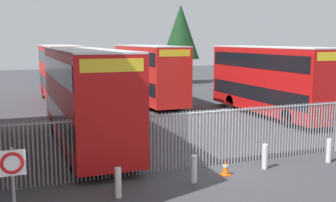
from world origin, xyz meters
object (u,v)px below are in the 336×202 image
Objects in this scene: double_decker_bus_behind_fence_right at (149,72)px; bollard_near_left at (118,183)px; double_decker_bus_behind_fence_left at (271,78)px; bollard_far_right at (329,151)px; bollard_center_front at (194,169)px; double_decker_bus_near_gate at (85,94)px; traffic_cone_by_gate at (225,167)px; double_decker_bus_far_back at (61,71)px; speed_limit_sign_post at (13,174)px; bollard_near_right at (265,156)px.

bollard_near_left is (-7.01, -18.12, -1.95)m from double_decker_bus_behind_fence_right.
bollard_far_right is (-3.79, -9.50, -1.95)m from double_decker_bus_behind_fence_left.
bollard_near_left is at bearing -171.60° from bollard_center_front.
bollard_far_right is (8.53, -6.02, -1.95)m from double_decker_bus_near_gate.
bollard_far_right is at bearing -0.83° from traffic_cone_by_gate.
double_decker_bus_near_gate is 13.34m from double_decker_bus_behind_fence_right.
double_decker_bus_far_back is 11.38× the size of bollard_center_front.
speed_limit_sign_post is (-3.00, -2.19, 1.30)m from bollard_near_left.
bollard_near_left is 5.94m from bollard_near_right.
double_decker_bus_behind_fence_left is 10.41m from bollard_far_right.
double_decker_bus_near_gate reaches higher than bollard_center_front.
bollard_near_right is 9.47m from speed_limit_sign_post.
double_decker_bus_near_gate reaches higher than bollard_near_left.
double_decker_bus_near_gate and double_decker_bus_far_back have the same top height.
traffic_cone_by_gate is at bearing -131.64° from double_decker_bus_behind_fence_left.
double_decker_bus_near_gate is at bearing 123.43° from traffic_cone_by_gate.
speed_limit_sign_post reaches higher than traffic_cone_by_gate.
bollard_near_left is at bearing -175.82° from bollard_far_right.
double_decker_bus_near_gate is at bearing 88.34° from bollard_near_left.
speed_limit_sign_post is (-10.01, -20.31, -0.65)m from double_decker_bus_behind_fence_right.
bollard_near_left is (-0.19, -6.66, -1.95)m from double_decker_bus_near_gate.
bollard_near_left is (-12.51, -10.14, -1.95)m from double_decker_bus_behind_fence_left.
double_decker_bus_behind_fence_right is 17.68m from bollard_far_right.
bollard_near_right is at bearing 175.88° from bollard_far_right.
traffic_cone_by_gate is at bearing 179.17° from bollard_far_right.
bollard_center_front is 1.00× the size of bollard_far_right.
double_decker_bus_near_gate is 9.43m from speed_limit_sign_post.
double_decker_bus_behind_fence_right is at bearing 86.25° from bollard_near_right.
double_decker_bus_far_back is 23.55m from speed_limit_sign_post.
bollard_center_front and bollard_near_right have the same top height.
double_decker_bus_near_gate is 11.38× the size of bollard_far_right.
double_decker_bus_behind_fence_left is at bearing -55.44° from double_decker_bus_behind_fence_right.
double_decker_bus_behind_fence_left is at bearing 54.50° from bollard_near_right.
double_decker_bus_behind_fence_left is 18.32× the size of traffic_cone_by_gate.
double_decker_bus_behind_fence_left is at bearing -42.98° from double_decker_bus_far_back.
bollard_near_right is at bearing -93.75° from double_decker_bus_behind_fence_right.
bollard_near_right is 0.40× the size of speed_limit_sign_post.
double_decker_bus_far_back reaches higher than traffic_cone_by_gate.
traffic_cone_by_gate is (3.31, -20.34, -2.13)m from double_decker_bus_far_back.
traffic_cone_by_gate is 0.25× the size of speed_limit_sign_post.
bollard_far_right is (2.84, -0.20, 0.00)m from bollard_near_right.
double_decker_bus_behind_fence_right is 22.65m from speed_limit_sign_post.
double_decker_bus_behind_fence_right reaches higher than bollard_far_right.
bollard_near_left and bollard_center_front have the same top height.
speed_limit_sign_post reaches higher than bollard_near_left.
double_decker_bus_far_back is 18.32× the size of traffic_cone_by_gate.
double_decker_bus_near_gate is 7.03m from bollard_center_front.
bollard_near_left is at bearing -140.99° from double_decker_bus_behind_fence_left.
bollard_near_right is (5.69, -5.82, -1.95)m from double_decker_bus_near_gate.
double_decker_bus_behind_fence_right is 17.43m from bollard_near_right.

